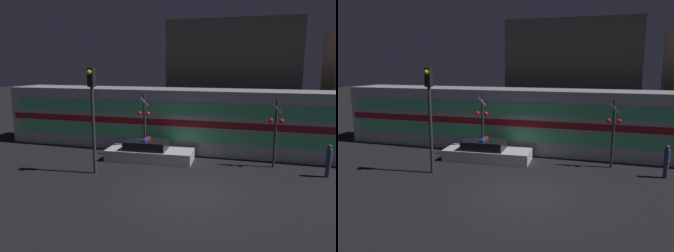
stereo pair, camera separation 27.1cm
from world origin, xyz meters
The scene contains 8 objects.
ground_plane centered at (0.00, 0.00, 0.00)m, with size 120.00×120.00×0.00m, color black.
train centered at (-1.91, 7.41, 1.94)m, with size 23.97×3.00×3.88m.
police_car centered at (-3.23, 4.34, 0.46)m, with size 5.02×2.11×1.26m.
pedestrian centered at (6.09, 3.99, 0.84)m, with size 0.27×0.27×1.63m.
crossing_signal_near centered at (3.60, 4.89, 2.05)m, with size 0.76×0.32×3.62m.
crossing_signal_far centered at (-3.76, 5.08, 2.09)m, with size 0.76×0.32×3.70m.
traffic_light_corner centered at (-5.05, 1.36, 3.36)m, with size 0.30×0.46×5.24m.
building_left centered at (0.49, 14.72, 4.38)m, with size 9.99×5.56×8.77m.
Camera 1 is at (2.90, -12.77, 5.36)m, focal length 35.00 mm.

